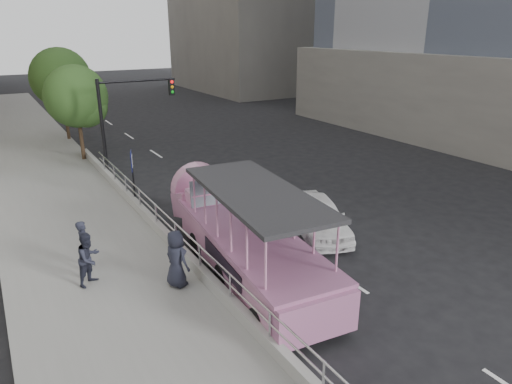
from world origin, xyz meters
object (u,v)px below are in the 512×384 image
Objects in this scene: pedestrian_near at (85,245)px; parking_sign at (133,173)px; traffic_signal at (124,111)px; street_tree_far at (63,80)px; duck_boat at (239,235)px; pedestrian_mid at (89,258)px; pedestrian_far at (176,259)px; street_tree_near at (78,99)px; car at (318,216)px.

pedestrian_near is 5.78m from parking_sign.
traffic_signal is 0.81× the size of street_tree_far.
duck_boat is 4.70m from pedestrian_mid.
street_tree_far is (-0.10, 14.77, 2.61)m from parking_sign.
pedestrian_near is 0.61× the size of parking_sign.
street_tree_far is at bearing -21.56° from pedestrian_far.
street_tree_near is at bearing 91.99° from parking_sign.
duck_boat is 21.82m from street_tree_far.
street_tree_near is (-0.30, 8.77, 2.12)m from parking_sign.
street_tree_near is at bearing -91.91° from street_tree_far.
street_tree_far reaches higher than traffic_signal.
pedestrian_far is 0.66× the size of parking_sign.
parking_sign is (3.12, 5.85, 0.57)m from pedestrian_mid.
street_tree_near reaches higher than pedestrian_near.
traffic_signal is (4.41, 11.19, 2.37)m from pedestrian_mid.
traffic_signal reaches higher than car.
street_tree_near is (-5.68, 14.80, 3.08)m from car.
car is 2.59× the size of pedestrian_mid.
duck_boat is 2.47m from pedestrian_far.
street_tree_far is (0.20, 6.00, 0.49)m from street_tree_near.
parking_sign is at bearing -89.60° from street_tree_far.
traffic_signal is 3.80m from street_tree_near.
pedestrian_mid is 0.62× the size of parking_sign.
car is 0.83× the size of traffic_signal.
pedestrian_near is at bearing 48.31° from pedestrian_mid.
traffic_signal is (-4.08, 11.37, 2.76)m from car.
traffic_signal is 0.91× the size of street_tree_near.
street_tree_near is 6.02m from street_tree_far.
pedestrian_near is 11.35m from traffic_signal.
car is at bearing 10.64° from duck_boat.
pedestrian_mid is (-4.61, 0.91, -0.03)m from duck_boat.
pedestrian_far is at bearing -118.44° from pedestrian_near.
duck_boat is at bearing -89.08° from traffic_signal.
street_tree_near is at bearing 131.44° from car.
pedestrian_near is 3.21m from pedestrian_far.
duck_boat is 1.85× the size of traffic_signal.
duck_boat reaches higher than parking_sign.
pedestrian_near is at bearing -121.98° from parking_sign.
pedestrian_near is 0.32× the size of traffic_signal.
duck_boat reaches higher than pedestrian_near.
traffic_signal is at bearing -2.63° from pedestrian_near.
duck_boat is at bearing -48.54° from pedestrian_mid.
car is 16.15m from street_tree_near.
car is at bearing -48.33° from parking_sign.
street_tree_far is (3.01, 20.62, 3.18)m from pedestrian_mid.
street_tree_far is at bearing 90.40° from parking_sign.
street_tree_far reaches higher than pedestrian_mid.
duck_boat is 5.81× the size of pedestrian_near.
street_tree_near is at bearing 41.79° from pedestrian_mid.
parking_sign is 15.00m from street_tree_far.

